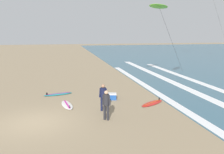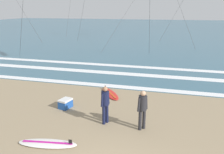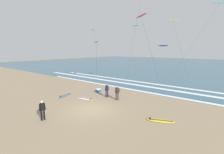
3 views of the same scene
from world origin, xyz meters
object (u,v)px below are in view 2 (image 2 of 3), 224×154
Objects in this scene: surfer_foreground_main at (143,107)px; surfboard_left_pile at (48,143)px; surfer_left_far at (105,102)px; surfboard_near_water at (110,93)px; cooler_box at (65,103)px.

surfer_foreground_main reaches higher than surfboard_left_pile.
surfer_left_far is (-1.52, 0.10, 0.00)m from surfer_foreground_main.
surfer_left_far is 3.54m from surfboard_near_water.
surfer_left_far is at bearing 176.08° from surfer_foreground_main.
surfboard_near_water is 2.81m from cooler_box.
surfboard_near_water and surfboard_left_pile have the same top height.
surfer_left_far is 0.74× the size of surfboard_left_pile.
cooler_box is at bearing 156.24° from surfer_left_far.
surfer_foreground_main is 1.53m from surfer_left_far.
surfboard_left_pile is at bearing -75.40° from cooler_box.
surfboard_near_water is 5.47m from surfboard_left_pile.
surfer_left_far reaches higher than cooler_box.
surfer_left_far reaches higher than surfboard_near_water.
surfboard_left_pile is at bearing -146.87° from surfer_foreground_main.
surfer_foreground_main is at bearing -3.92° from surfer_left_far.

